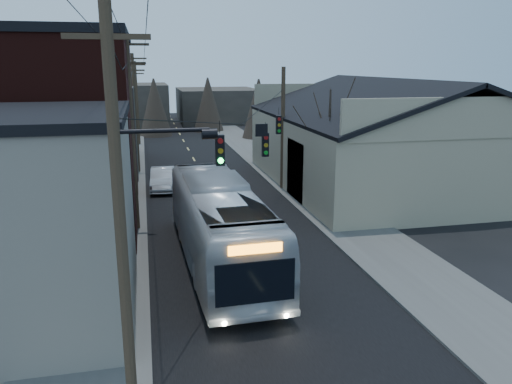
{
  "coord_description": "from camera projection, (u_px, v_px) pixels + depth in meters",
  "views": [
    {
      "loc": [
        -4.33,
        -8.29,
        8.63
      ],
      "look_at": [
        0.46,
        13.19,
        3.0
      ],
      "focal_mm": 35.0,
      "sensor_mm": 36.0,
      "label": 1
    }
  ],
  "objects": [
    {
      "name": "road_surface",
      "position": [
        204.0,
        177.0,
        39.25
      ],
      "size": [
        9.0,
        110.0,
        0.02
      ],
      "primitive_type": "cube",
      "color": "black",
      "rests_on": "ground"
    },
    {
      "name": "sidewalk_left",
      "position": [
        119.0,
        181.0,
        37.87
      ],
      "size": [
        4.0,
        110.0,
        0.12
      ],
      "primitive_type": "cube",
      "color": "#474744",
      "rests_on": "ground"
    },
    {
      "name": "sidewalk_right",
      "position": [
        283.0,
        173.0,
        40.61
      ],
      "size": [
        4.0,
        110.0,
        0.12
      ],
      "primitive_type": "cube",
      "color": "#474744",
      "rests_on": "ground"
    },
    {
      "name": "building_clapboard",
      "position": [
        7.0,
        223.0,
        16.63
      ],
      "size": [
        8.0,
        8.0,
        7.0
      ],
      "primitive_type": "cube",
      "color": "gray",
      "rests_on": "ground"
    },
    {
      "name": "building_brick",
      "position": [
        36.0,
        135.0,
        26.45
      ],
      "size": [
        10.0,
        12.0,
        10.0
      ],
      "primitive_type": "cube",
      "color": "black",
      "rests_on": "ground"
    },
    {
      "name": "building_left_far",
      "position": [
        82.0,
        127.0,
        42.05
      ],
      "size": [
        9.0,
        14.0,
        7.0
      ],
      "primitive_type": "cube",
      "color": "#302B26",
      "rests_on": "ground"
    },
    {
      "name": "warehouse",
      "position": [
        387.0,
        148.0,
        36.6
      ],
      "size": [
        16.16,
        20.6,
        7.73
      ],
      "color": "gray",
      "rests_on": "ground"
    },
    {
      "name": "building_far_left",
      "position": [
        132.0,
        106.0,
        70.34
      ],
      "size": [
        10.0,
        12.0,
        6.0
      ],
      "primitive_type": "cube",
      "color": "#302B26",
      "rests_on": "ground"
    },
    {
      "name": "building_far_right",
      "position": [
        218.0,
        105.0,
        77.93
      ],
      "size": [
        12.0,
        14.0,
        5.0
      ],
      "primitive_type": "cube",
      "color": "#302B26",
      "rests_on": "ground"
    },
    {
      "name": "bare_tree",
      "position": [
        328.0,
        150.0,
        30.28
      ],
      "size": [
        0.4,
        0.4,
        7.2
      ],
      "primitive_type": "cone",
      "color": "black",
      "rests_on": "ground"
    },
    {
      "name": "utility_lines",
      "position": [
        164.0,
        124.0,
        31.83
      ],
      "size": [
        11.24,
        45.28,
        10.5
      ],
      "color": "#382B1E",
      "rests_on": "ground"
    },
    {
      "name": "bus",
      "position": [
        220.0,
        224.0,
        21.98
      ],
      "size": [
        3.41,
        13.08,
        3.62
      ],
      "primitive_type": "imported",
      "rotation": [
        0.0,
        0.0,
        3.17
      ],
      "color": "#B4BAC1",
      "rests_on": "ground"
    },
    {
      "name": "parked_car",
      "position": [
        163.0,
        179.0,
        35.33
      ],
      "size": [
        1.92,
        4.73,
        1.53
      ],
      "primitive_type": "imported",
      "rotation": [
        0.0,
        0.0,
        -0.07
      ],
      "color": "#AEB1B6",
      "rests_on": "ground"
    }
  ]
}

